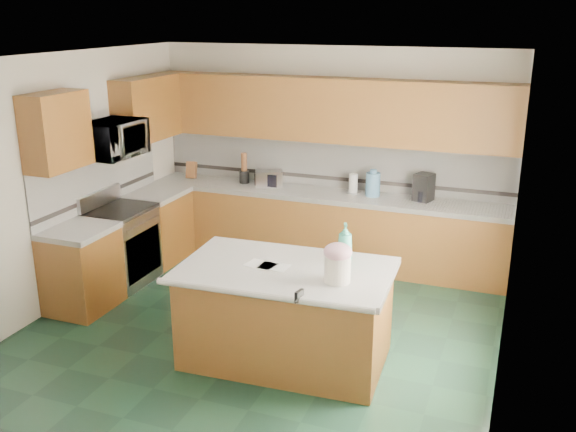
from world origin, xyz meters
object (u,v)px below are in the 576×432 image
at_px(island_top, 286,270).
at_px(coffee_maker, 424,187).
at_px(treat_jar, 337,269).
at_px(soap_bottle_island, 345,243).
at_px(island_base, 286,317).
at_px(knife_block, 191,170).
at_px(toaster_oven, 269,178).

height_order(island_top, coffee_maker, coffee_maker).
bearing_deg(treat_jar, soap_bottle_island, 79.69).
relative_size(island_base, soap_bottle_island, 4.91).
bearing_deg(island_top, island_base, 0.00).
bearing_deg(coffee_maker, island_base, -89.15).
distance_m(knife_block, toaster_oven, 1.14).
bearing_deg(soap_bottle_island, treat_jar, -104.07).
bearing_deg(toaster_oven, island_top, -87.76).
distance_m(treat_jar, toaster_oven, 3.17).
distance_m(treat_jar, knife_block, 3.91).
bearing_deg(treat_jar, toaster_oven, 104.16).
xyz_separation_m(toaster_oven, coffee_maker, (2.00, 0.03, 0.07)).
height_order(island_top, knife_block, knife_block).
distance_m(treat_jar, coffee_maker, 2.71).
xyz_separation_m(knife_block, coffee_maker, (3.14, 0.03, 0.05)).
height_order(island_base, knife_block, knife_block).
xyz_separation_m(island_top, knife_block, (-2.34, 2.52, 0.14)).
bearing_deg(island_top, soap_bottle_island, 32.94).
relative_size(island_top, treat_jar, 8.12).
height_order(island_top, soap_bottle_island, soap_bottle_island).
height_order(knife_block, toaster_oven, knife_block).
relative_size(treat_jar, coffee_maker, 0.70).
relative_size(island_top, soap_bottle_island, 5.19).
distance_m(treat_jar, soap_bottle_island, 0.48).
xyz_separation_m(island_base, soap_bottle_island, (0.45, 0.32, 0.67)).
distance_m(island_top, knife_block, 3.45).
bearing_deg(soap_bottle_island, toaster_oven, 104.46).
bearing_deg(treat_jar, coffee_maker, 65.51).
xyz_separation_m(treat_jar, knife_block, (-2.86, 2.67, -0.00)).
height_order(treat_jar, coffee_maker, coffee_maker).
distance_m(knife_block, coffee_maker, 3.14).
bearing_deg(coffee_maker, toaster_oven, -161.04).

